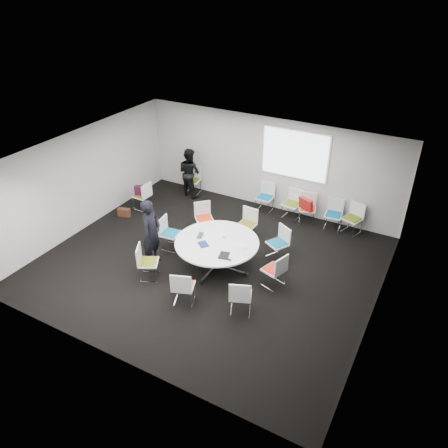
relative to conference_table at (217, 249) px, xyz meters
The scene contains 31 objects.
room_shell 0.89m from the conference_table, behind, with size 8.08×7.08×2.88m.
conference_table is the anchor object (origin of this frame).
projection_screen 3.76m from the conference_table, 80.68° to the left, with size 1.90×0.03×1.35m, color white.
chair_ring_a 1.54m from the conference_table, ahead, with size 0.57×0.58×0.88m.
chair_ring_b 1.59m from the conference_table, 41.73° to the left, with size 0.62×0.62×0.88m.
chair_ring_c 1.51m from the conference_table, 87.00° to the left, with size 0.49×0.48×0.88m.
chair_ring_d 1.66m from the conference_table, 132.03° to the left, with size 0.64×0.64×0.88m.
chair_ring_e 1.51m from the conference_table, behind, with size 0.50×0.51×0.88m.
chair_ring_f 1.70m from the conference_table, 135.76° to the right, with size 0.61×0.62×0.88m.
chair_ring_g 1.55m from the conference_table, 89.19° to the right, with size 0.59×0.58×0.88m.
chair_ring_h 1.75m from the conference_table, 43.76° to the right, with size 0.60×0.59×0.88m.
chair_back_a 3.19m from the conference_table, 92.57° to the left, with size 0.46×0.45×0.88m.
chair_back_b 3.26m from the conference_table, 77.28° to the left, with size 0.51×0.50×0.88m.
chair_back_c 3.37m from the conference_table, 68.93° to the left, with size 0.56×0.56×0.88m.
chair_back_d 3.71m from the conference_table, 57.92° to the left, with size 0.50×0.49×0.88m.
chair_back_e 4.05m from the conference_table, 51.86° to the left, with size 0.58×0.57×0.88m.
chair_spare_left 3.78m from the conference_table, 156.42° to the left, with size 0.46×0.47×0.88m.
chair_person_back 4.16m from the conference_table, 130.53° to the left, with size 0.53×0.52×0.88m.
person_main 1.64m from the conference_table, 157.50° to the right, with size 0.64×0.42×1.74m, color black.
person_back 4.03m from the conference_table, 132.03° to the left, with size 0.77×0.60×1.59m, color black.
laptop 0.50m from the conference_table, behind, with size 0.29×0.19×0.02m, color #333338.
laptop_lid 0.74m from the conference_table, behind, with size 0.30×0.02×0.22m, color silver.
notebook_black 0.66m from the conference_table, 45.04° to the right, with size 0.22×0.30×0.02m, color black.
tablet_folio 0.41m from the conference_table, 129.44° to the right, with size 0.26×0.20×0.03m, color navy.
papers_right 0.66m from the conference_table, 12.27° to the left, with size 0.30×0.21×0.00m, color white.
papers_front 0.84m from the conference_table, ahead, with size 0.30×0.21×0.00m, color silver.
cup 0.35m from the conference_table, 69.59° to the left, with size 0.08×0.08×0.09m, color white.
phone 0.82m from the conference_table, 40.78° to the right, with size 0.14×0.07×0.01m, color black.
maroon_bag 3.79m from the conference_table, 156.51° to the left, with size 0.40×0.14×0.28m, color #46122B.
brown_bag 3.80m from the conference_table, 166.73° to the left, with size 0.36×0.16×0.24m, color #4B2618.
red_jacket 3.16m from the conference_table, 67.39° to the left, with size 0.44×0.10×0.35m, color #B01815.
Camera 1 is at (4.61, -7.64, 6.48)m, focal length 35.00 mm.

